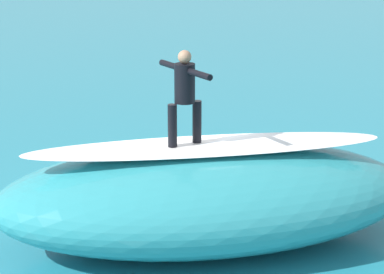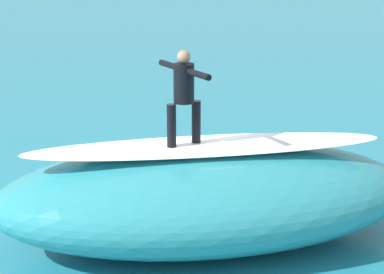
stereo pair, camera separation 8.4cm
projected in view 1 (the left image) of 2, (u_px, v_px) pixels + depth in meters
name	position (u px, v px, depth m)	size (l,w,h in m)	color
ground_plane	(173.00, 207.00, 12.66)	(120.00, 120.00, 0.00)	teal
wave_crest	(206.00, 196.00, 11.05)	(6.61, 3.18, 1.56)	teal
wave_foam_lip	(206.00, 146.00, 10.81)	(5.62, 1.11, 0.08)	white
surfboard_riding	(185.00, 147.00, 10.75)	(2.20, 0.55, 0.09)	silver
surfer_riding	(185.00, 90.00, 10.50)	(0.68, 1.28, 1.45)	black
surfboard_paddling	(197.00, 165.00, 14.73)	(2.33, 0.50, 0.09)	#E0563D
surfer_paddling	(197.00, 160.00, 14.56)	(0.62, 1.64, 0.30)	black
foam_patch_mid	(259.00, 168.00, 14.53)	(0.90, 0.65, 0.10)	white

